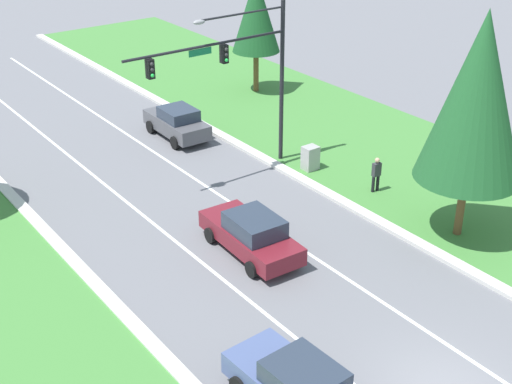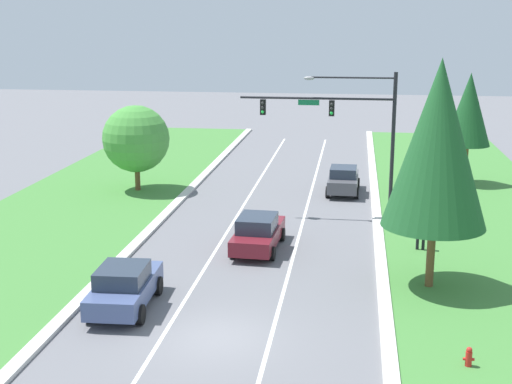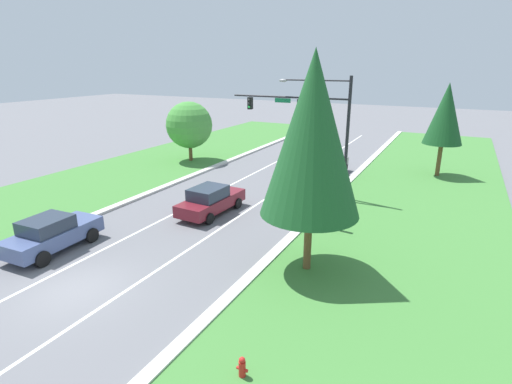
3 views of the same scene
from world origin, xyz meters
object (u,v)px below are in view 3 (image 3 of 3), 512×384
graphite_sedan (330,164)px  utility_cabinet (341,199)px  fire_hydrant (242,368)px  oak_near_left_tree (189,125)px  pedestrian (339,215)px  burgundy_sedan (211,200)px  slate_blue_sedan (52,234)px  conifer_near_right_tree (312,136)px  conifer_far_right_tree (446,114)px  traffic_signal_mast (312,117)px

graphite_sedan → utility_cabinet: graphite_sedan is taller
graphite_sedan → fire_hydrant: 22.38m
oak_near_left_tree → fire_hydrant: bearing=-51.1°
pedestrian → fire_hydrant: (0.52, -11.27, -0.59)m
burgundy_sedan → oak_near_left_tree: (-8.89, 10.30, 2.44)m
graphite_sedan → slate_blue_sedan: bearing=-110.3°
slate_blue_sedan → oak_near_left_tree: 18.61m
utility_cabinet → oak_near_left_tree: 16.78m
burgundy_sedan → oak_near_left_tree: size_ratio=0.90×
conifer_near_right_tree → conifer_far_right_tree: 19.10m
fire_hydrant → conifer_near_right_tree: 8.61m
conifer_near_right_tree → oak_near_left_tree: size_ratio=1.69×
slate_blue_sedan → graphite_sedan: bearing=65.7°
graphite_sedan → slate_blue_sedan: (-7.53, -18.96, 0.01)m
burgundy_sedan → oak_near_left_tree: oak_near_left_tree is taller
traffic_signal_mast → conifer_near_right_tree: bearing=-70.6°
burgundy_sedan → conifer_near_right_tree: (7.34, -3.79, 4.93)m
burgundy_sedan → slate_blue_sedan: (-3.88, -7.46, 0.03)m
graphite_sedan → fire_hydrant: graphite_sedan is taller
conifer_near_right_tree → graphite_sedan: bearing=103.6°
traffic_signal_mast → burgundy_sedan: 8.41m
graphite_sedan → oak_near_left_tree: oak_near_left_tree is taller
slate_blue_sedan → pedestrian: pedestrian is taller
slate_blue_sedan → conifer_far_right_tree: bearing=53.3°
burgundy_sedan → slate_blue_sedan: bearing=-114.8°
traffic_signal_mast → utility_cabinet: (2.68, -1.80, -4.56)m
graphite_sedan → oak_near_left_tree: bearing=-173.1°
traffic_signal_mast → utility_cabinet: 5.58m
burgundy_sedan → slate_blue_sedan: size_ratio=1.05×
fire_hydrant → conifer_far_right_tree: (3.36, 25.34, 4.47)m
utility_cabinet → conifer_near_right_tree: (0.79, -8.06, 5.14)m
utility_cabinet → slate_blue_sedan: bearing=-131.6°
fire_hydrant → oak_near_left_tree: oak_near_left_tree is taller
traffic_signal_mast → pedestrian: (3.50, -5.27, -4.23)m
conifer_near_right_tree → oak_near_left_tree: 21.63m
pedestrian → conifer_near_right_tree: conifer_near_right_tree is taller
graphite_sedan → conifer_near_right_tree: bearing=-75.0°
graphite_sedan → burgundy_sedan: size_ratio=0.89×
pedestrian → fire_hydrant: size_ratio=2.41×
utility_cabinet → conifer_far_right_tree: bearing=66.1°
burgundy_sedan → graphite_sedan: bearing=75.1°
oak_near_left_tree → conifer_far_right_tree: bearing=12.8°
graphite_sedan → oak_near_left_tree: 12.82m
utility_cabinet → fire_hydrant: 14.80m
traffic_signal_mast → conifer_far_right_tree: traffic_signal_mast is taller
graphite_sedan → burgundy_sedan: (-3.64, -11.50, -0.02)m
graphite_sedan → conifer_far_right_tree: (7.61, 3.38, 3.98)m
graphite_sedan → traffic_signal_mast: bearing=-86.2°
pedestrian → conifer_near_right_tree: bearing=94.0°
graphite_sedan → burgundy_sedan: graphite_sedan is taller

